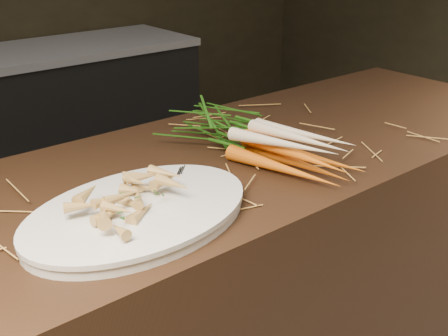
# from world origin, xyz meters

# --- Properties ---
(main_counter) EXTENTS (2.40, 0.70, 0.90)m
(main_counter) POSITION_xyz_m (0.00, 0.30, 0.45)
(main_counter) COLOR black
(main_counter) RESTS_ON ground
(back_counter) EXTENTS (1.82, 0.62, 0.84)m
(back_counter) POSITION_xyz_m (0.30, 2.18, 0.42)
(back_counter) COLOR black
(back_counter) RESTS_ON ground
(straw_bedding) EXTENTS (1.40, 0.60, 0.02)m
(straw_bedding) POSITION_xyz_m (0.00, 0.30, 0.91)
(straw_bedding) COLOR #AB7C2B
(straw_bedding) RESTS_ON main_counter
(root_veg_bunch) EXTENTS (0.25, 0.58, 0.11)m
(root_veg_bunch) POSITION_xyz_m (0.16, 0.30, 0.95)
(root_veg_bunch) COLOR orange
(root_veg_bunch) RESTS_ON main_counter
(serving_platter) EXTENTS (0.52, 0.37, 0.03)m
(serving_platter) POSITION_xyz_m (-0.24, 0.15, 0.91)
(serving_platter) COLOR white
(serving_platter) RESTS_ON main_counter
(roasted_veg_heap) EXTENTS (0.26, 0.20, 0.05)m
(roasted_veg_heap) POSITION_xyz_m (-0.24, 0.15, 0.95)
(roasted_veg_heap) COLOR #9E723E
(roasted_veg_heap) RESTS_ON serving_platter
(serving_fork) EXTENTS (0.14, 0.14, 0.00)m
(serving_fork) POSITION_xyz_m (-0.07, 0.15, 0.93)
(serving_fork) COLOR silver
(serving_fork) RESTS_ON serving_platter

